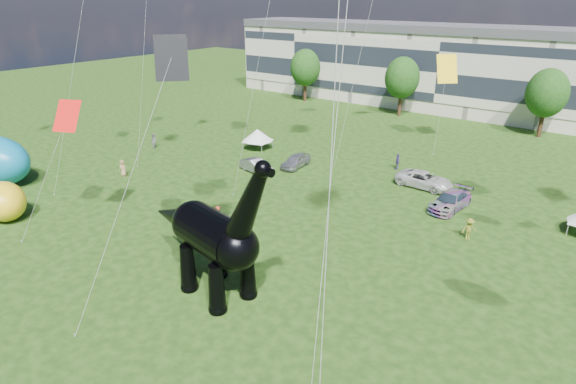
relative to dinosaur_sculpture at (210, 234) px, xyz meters
The scene contains 13 objects.
ground 4.34m from the dinosaur_sculpture, 73.99° to the right, with size 220.00×220.00×0.00m, color #16330C.
terrace_row 60.68m from the dinosaur_sculpture, 97.08° to the left, with size 78.00×11.00×12.00m, color beige.
tree_far_left 59.11m from the dinosaur_sculpture, 119.94° to the left, with size 5.20×5.20×9.44m.
tree_mid_left 52.51m from the dinosaur_sculpture, 102.64° to the left, with size 5.20×5.20×9.44m.
tree_mid_right 51.94m from the dinosaur_sculpture, 80.55° to the left, with size 5.20×5.20×9.44m.
dinosaur_sculpture is the anchor object (origin of this frame).
car_silver 24.29m from the dinosaur_sculpture, 114.00° to the left, with size 1.72×4.28×1.46m, color silver.
car_grey 22.02m from the dinosaur_sculpture, 123.66° to the left, with size 1.48×4.25×1.40m, color gray.
car_white 25.37m from the dinosaur_sculpture, 81.71° to the left, with size 2.54×5.50×1.53m, color silver.
car_dark 22.86m from the dinosaur_sculpture, 70.63° to the left, with size 2.15×5.29×1.54m, color #595960.
gazebo_left 30.14m from the dinosaur_sculpture, 125.39° to the left, with size 4.16×4.16×2.50m.
inflatable_yellow 21.46m from the dinosaur_sculpture, behind, with size 4.24×3.26×3.26m, color yellow.
visitors 12.86m from the dinosaur_sculpture, 94.11° to the left, with size 51.31×40.54×1.84m.
Camera 1 is at (19.14, -16.01, 17.46)m, focal length 30.00 mm.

